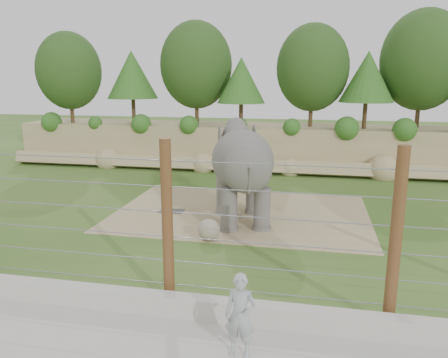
% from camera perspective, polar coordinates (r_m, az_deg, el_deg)
% --- Properties ---
extents(ground, '(90.00, 90.00, 0.00)m').
position_cam_1_polar(ground, '(14.97, -1.56, -7.68)').
color(ground, '#2F5716').
rests_on(ground, ground).
extents(back_embankment, '(30.00, 5.52, 8.77)m').
position_cam_1_polar(back_embankment, '(26.47, 6.01, 10.08)').
color(back_embankment, tan).
rests_on(back_embankment, ground).
extents(dirt_patch, '(10.00, 7.00, 0.02)m').
position_cam_1_polar(dirt_patch, '(17.66, 2.25, -4.39)').
color(dirt_patch, tan).
rests_on(dirt_patch, ground).
extents(drain_grate, '(1.00, 0.60, 0.03)m').
position_cam_1_polar(drain_grate, '(17.90, -6.91, -4.15)').
color(drain_grate, '#262628').
rests_on(drain_grate, dirt_patch).
extents(elephant, '(3.14, 4.86, 3.64)m').
position_cam_1_polar(elephant, '(16.13, 2.39, 0.59)').
color(elephant, '#595550').
rests_on(elephant, ground).
extents(stone_ball, '(0.74, 0.74, 0.74)m').
position_cam_1_polar(stone_ball, '(14.57, -1.99, -6.65)').
color(stone_ball, gray).
rests_on(stone_ball, dirt_patch).
extents(retaining_wall, '(26.00, 0.35, 0.50)m').
position_cam_1_polar(retaining_wall, '(10.50, -8.03, -15.81)').
color(retaining_wall, '#B9B5AB').
rests_on(retaining_wall, ground).
extents(barrier_fence, '(20.26, 0.26, 4.00)m').
position_cam_1_polar(barrier_fence, '(10.23, -7.40, -5.87)').
color(barrier_fence, '#572D1A').
rests_on(barrier_fence, ground).
extents(zookeeper, '(0.66, 0.47, 1.69)m').
position_cam_1_polar(zookeeper, '(8.76, 2.15, -17.40)').
color(zookeeper, '#A2A7AB').
rests_on(zookeeper, walkway).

